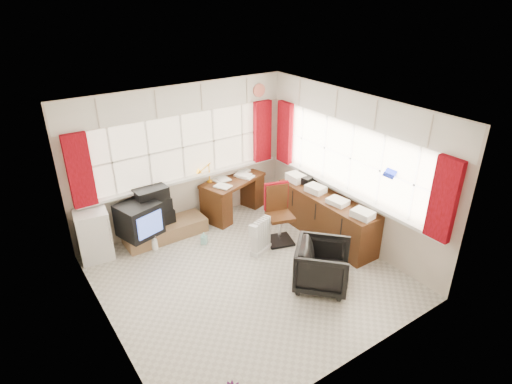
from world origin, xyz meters
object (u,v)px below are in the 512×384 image
(office_chair, at_px, (322,266))
(tv_bench, at_px, (166,231))
(crt_tv, at_px, (139,219))
(radiator, at_px, (261,239))
(mini_fridge, at_px, (94,234))
(task_chair, at_px, (278,211))
(credenza, at_px, (326,216))
(desk, at_px, (233,194))
(desk_lamp, at_px, (209,168))

(office_chair, xyz_separation_m, tv_bench, (-1.31, 2.50, -0.22))
(tv_bench, xyz_separation_m, crt_tv, (-0.45, -0.06, 0.40))
(radiator, distance_m, mini_fridge, 2.63)
(mini_fridge, bearing_deg, task_chair, -23.95)
(credenza, bearing_deg, office_chair, -134.71)
(desk, distance_m, credenza, 1.82)
(radiator, height_order, mini_fridge, mini_fridge)
(tv_bench, relative_size, crt_tv, 1.93)
(desk_lamp, distance_m, crt_tv, 1.54)
(desk_lamp, relative_size, mini_fridge, 0.46)
(desk, xyz_separation_m, mini_fridge, (-2.56, -0.00, 0.02))
(tv_bench, bearing_deg, office_chair, -62.28)
(desk_lamp, relative_size, tv_bench, 0.27)
(office_chair, distance_m, tv_bench, 2.83)
(desk, bearing_deg, office_chair, -92.33)
(desk_lamp, relative_size, radiator, 0.65)
(office_chair, xyz_separation_m, crt_tv, (-1.76, 2.44, 0.18))
(desk, distance_m, mini_fridge, 2.56)
(desk_lamp, bearing_deg, crt_tv, -169.63)
(desk_lamp, distance_m, radiator, 1.67)
(credenza, distance_m, crt_tv, 3.09)
(crt_tv, bearing_deg, tv_bench, 7.75)
(desk, relative_size, radiator, 2.29)
(task_chair, bearing_deg, desk_lamp, 112.58)
(tv_bench, relative_size, mini_fridge, 1.70)
(task_chair, height_order, credenza, task_chair)
(desk, distance_m, task_chair, 1.22)
(tv_bench, bearing_deg, credenza, -33.70)
(desk_lamp, bearing_deg, radiator, -86.58)
(office_chair, distance_m, mini_fridge, 3.56)
(credenza, bearing_deg, radiator, 169.14)
(task_chair, bearing_deg, radiator, -159.48)
(desk, bearing_deg, radiator, -103.24)
(desk, bearing_deg, tv_bench, -176.77)
(tv_bench, xyz_separation_m, mini_fridge, (-1.15, 0.08, 0.29))
(desk, relative_size, task_chair, 1.33)
(radiator, bearing_deg, crt_tv, 141.32)
(desk, distance_m, crt_tv, 1.87)
(task_chair, xyz_separation_m, office_chair, (-0.24, -1.38, -0.19))
(credenza, bearing_deg, task_chair, 151.06)
(desk_lamp, relative_size, office_chair, 0.51)
(crt_tv, relative_size, mini_fridge, 0.88)
(mini_fridge, bearing_deg, radiator, -31.50)
(office_chair, distance_m, radiator, 1.23)
(desk_lamp, xyz_separation_m, office_chair, (0.31, -2.70, -0.63))
(radiator, relative_size, credenza, 0.29)
(desk, bearing_deg, task_chair, -83.42)
(office_chair, xyz_separation_m, radiator, (-0.22, 1.20, -0.10))
(mini_fridge, bearing_deg, credenza, -25.04)
(radiator, xyz_separation_m, tv_bench, (-1.09, 1.29, -0.11))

